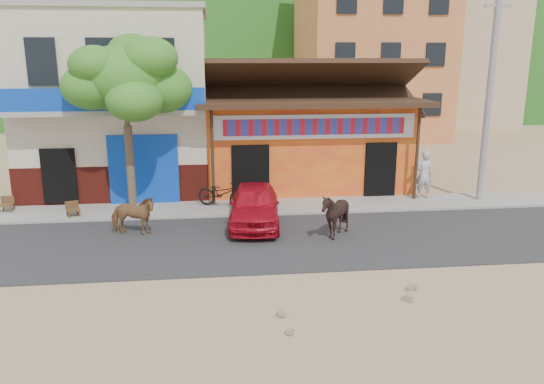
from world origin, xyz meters
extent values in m
plane|color=#9E825B|center=(0.00, 0.00, 0.00)|extent=(120.00, 120.00, 0.00)
cube|color=#28282B|center=(0.00, 2.50, 0.02)|extent=(60.00, 5.00, 0.04)
cube|color=gray|center=(0.00, 6.00, 0.06)|extent=(60.00, 2.00, 0.12)
cube|color=orange|center=(2.00, 10.00, 1.80)|extent=(8.00, 6.00, 3.60)
cube|color=beige|center=(-5.50, 10.00, 3.50)|extent=(7.00, 6.00, 7.00)
cube|color=#CC723F|center=(9.00, 24.00, 6.00)|extent=(9.00, 9.00, 12.00)
cube|color=tan|center=(18.00, 30.00, 5.00)|extent=(8.00, 8.00, 10.00)
ellipsoid|color=#194C14|center=(0.00, 70.00, 12.00)|extent=(100.00, 40.00, 24.00)
cylinder|color=gray|center=(8.20, 6.00, 4.12)|extent=(0.24, 0.24, 8.00)
imported|color=brown|center=(-4.27, 3.49, 0.66)|extent=(1.55, 0.91, 1.23)
imported|color=black|center=(1.82, 2.55, 0.76)|extent=(1.47, 1.35, 1.43)
imported|color=#B30C1D|center=(-0.49, 4.11, 0.71)|extent=(1.94, 4.05, 1.33)
imported|color=black|center=(-1.50, 6.05, 0.62)|extent=(2.00, 1.48, 1.00)
imported|color=#BCBCBC|center=(6.15, 6.46, 1.04)|extent=(0.68, 0.45, 1.83)
camera|label=1|loc=(-1.77, -12.38, 5.35)|focal=35.00mm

